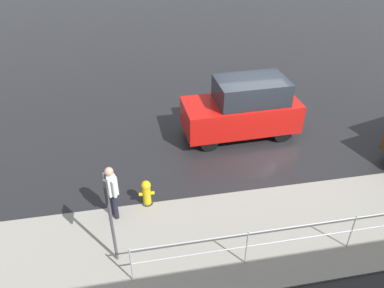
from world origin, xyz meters
TOP-DOWN VIEW (x-y plane):
  - ground_plane at (0.00, 0.00)m, footprint 60.00×60.00m
  - kerb_strip at (0.00, 4.20)m, footprint 24.00×3.20m
  - moving_hatchback at (0.39, -0.42)m, footprint 3.95×1.83m
  - fire_hydrant at (3.98, 2.60)m, footprint 0.42×0.31m
  - pedestrian at (4.85, 2.92)m, footprint 0.35×0.54m
  - metal_railing at (-0.60, 5.01)m, footprint 10.26×0.04m
  - sign_post at (4.84, 4.35)m, footprint 0.07×0.44m

SIDE VIEW (x-z plane):
  - ground_plane at x=0.00m, z-range 0.00..0.00m
  - kerb_strip at x=0.00m, z-range 0.00..0.04m
  - fire_hydrant at x=3.98m, z-range 0.00..0.80m
  - metal_railing at x=-0.60m, z-range 0.21..1.26m
  - pedestrian at x=4.85m, z-range 0.15..1.77m
  - moving_hatchback at x=0.39m, z-range 0.00..2.06m
  - sign_post at x=4.84m, z-range 0.38..2.78m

